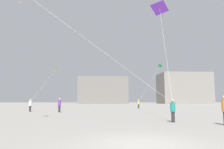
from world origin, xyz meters
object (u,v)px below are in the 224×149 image
person_in_white (30,105)px  kite_lime_diamond (56,69)px  building_left_hall (103,90)px  person_in_purple (59,104)px  kite_violet_delta (160,9)px  building_centre_hall (183,89)px  person_in_teal (173,109)px  kite_emerald_delta (160,67)px  person_in_yellow (139,103)px

person_in_white → kite_lime_diamond: 8.80m
kite_lime_diamond → building_left_hall: size_ratio=0.34×
person_in_purple → person_in_white: bearing=177.8°
person_in_white → kite_lime_diamond: size_ratio=0.23×
kite_violet_delta → building_left_hall: 75.28m
person_in_purple → kite_violet_delta: bearing=-18.4°
person_in_white → building_left_hall: building_left_hall is taller
kite_lime_diamond → person_in_purple: bearing=-73.8°
kite_lime_diamond → building_centre_hall: (44.14, 58.09, 0.08)m
person_in_teal → kite_emerald_delta: 27.12m
person_in_white → person_in_teal: (14.42, -14.40, -0.06)m
kite_lime_diamond → kite_violet_delta: size_ratio=0.78×
person_in_teal → building_left_hall: (-4.46, 79.34, 4.94)m
kite_emerald_delta → kite_violet_delta: bearing=-105.1°
person_in_white → person_in_teal: 20.37m
kite_lime_diamond → building_centre_hall: building_centre_hall is taller
person_in_yellow → building_left_hall: size_ratio=0.08×
person_in_white → kite_violet_delta: kite_violet_delta is taller
person_in_white → kite_violet_delta: bearing=13.2°
person_in_teal → building_centre_hall: (31.54, 78.93, 5.84)m
person_in_yellow → person_in_teal: bearing=-28.5°
kite_violet_delta → kite_emerald_delta: bearing=74.9°
person_in_teal → person_in_yellow: size_ratio=0.92×
person_in_yellow → building_centre_hall: building_centre_hall is taller
person_in_white → building_centre_hall: building_centre_hall is taller
kite_lime_diamond → person_in_teal: bearing=-58.8°
building_left_hall → building_centre_hall: 36.01m
person_in_teal → person_in_purple: size_ratio=0.89×
kite_emerald_delta → kite_lime_diamond: 19.40m
kite_emerald_delta → building_centre_hall: bearing=64.7°
person_in_purple → building_centre_hall: bearing=77.3°
building_left_hall → building_centre_hall: building_centre_hall is taller
building_left_hall → person_in_yellow: bearing=-83.5°
kite_emerald_delta → kite_lime_diamond: (-18.80, -4.61, -1.27)m
kite_lime_diamond → building_centre_hall: size_ratio=0.34×
building_centre_hall → person_in_yellow: bearing=-118.6°
kite_emerald_delta → building_centre_hall: building_centre_hall is taller
kite_emerald_delta → person_in_purple: bearing=-142.3°
kite_emerald_delta → building_left_hall: 54.98m
kite_violet_delta → building_centre_hall: building_centre_hall is taller
building_left_hall → building_centre_hall: size_ratio=1.01×
person_in_teal → kite_lime_diamond: 25.03m
person_in_yellow → kite_lime_diamond: size_ratio=0.24×
kite_emerald_delta → building_left_hall: size_ratio=0.33×
person_in_teal → person_in_yellow: 24.38m
person_in_yellow → building_centre_hall: size_ratio=0.08×
person_in_purple → person_in_yellow: 16.71m
person_in_purple → kite_emerald_delta: bearing=57.3°
person_in_purple → kite_violet_delta: (10.75, -8.39, 9.09)m
person_in_teal → kite_lime_diamond: kite_lime_diamond is taller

